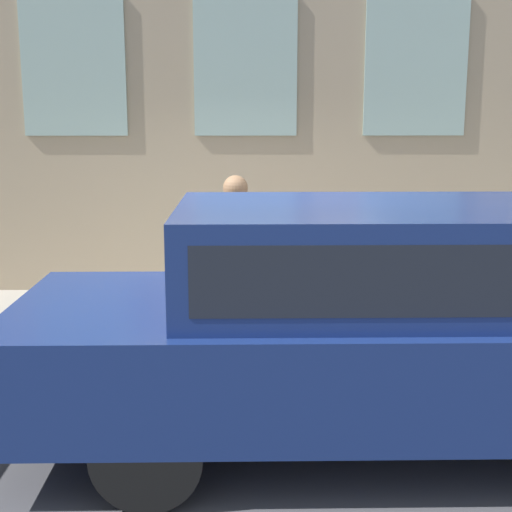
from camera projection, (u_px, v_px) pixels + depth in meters
name	position (u px, v px, depth m)	size (l,w,h in m)	color
ground_plane	(248.00, 381.00, 6.22)	(80.00, 80.00, 0.00)	#47474C
sidewalk	(247.00, 327.00, 7.55)	(2.75, 60.00, 0.14)	#A8A093
fire_hydrant	(278.00, 304.00, 6.72)	(0.35, 0.46, 0.75)	red
person	(236.00, 237.00, 7.16)	(0.38, 0.25, 1.55)	#726651
parked_truck_navy_near	(404.00, 310.00, 4.89)	(1.87, 5.21, 1.69)	black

